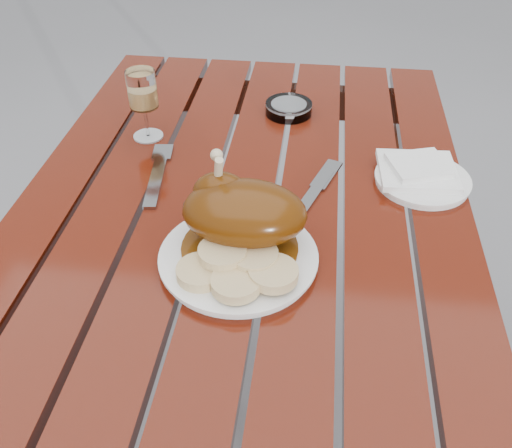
{
  "coord_description": "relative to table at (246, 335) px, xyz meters",
  "views": [
    {
      "loc": [
        0.12,
        -0.81,
        1.35
      ],
      "look_at": [
        0.04,
        -0.11,
        0.78
      ],
      "focal_mm": 40.0,
      "sensor_mm": 36.0,
      "label": 1
    }
  ],
  "objects": [
    {
      "name": "wine_glass",
      "position": [
        -0.23,
        0.19,
        0.45
      ],
      "size": [
        0.08,
        0.08,
        0.14
      ],
      "primitive_type": "cylinder",
      "rotation": [
        0.0,
        0.0,
        0.3
      ],
      "color": "#EEBC6C",
      "rests_on": "table"
    },
    {
      "name": "dinner_plate",
      "position": [
        0.02,
        -0.17,
        0.38
      ],
      "size": [
        0.27,
        0.27,
        0.02
      ],
      "primitive_type": "cylinder",
      "rotation": [
        0.0,
        0.0,
        0.08
      ],
      "color": "white",
      "rests_on": "table"
    },
    {
      "name": "fork",
      "position": [
        -0.17,
        0.04,
        0.38
      ],
      "size": [
        0.05,
        0.19,
        0.01
      ],
      "primitive_type": "cube",
      "rotation": [
        0.0,
        0.0,
        0.12
      ],
      "color": "gray",
      "rests_on": "table"
    },
    {
      "name": "side_plate",
      "position": [
        0.32,
        0.09,
        0.38
      ],
      "size": [
        0.21,
        0.21,
        0.01
      ],
      "primitive_type": "cylinder",
      "rotation": [
        0.0,
        0.0,
        0.22
      ],
      "color": "white",
      "rests_on": "table"
    },
    {
      "name": "napkin",
      "position": [
        0.31,
        0.1,
        0.4
      ],
      "size": [
        0.15,
        0.14,
        0.01
      ],
      "primitive_type": "cube",
      "rotation": [
        0.0,
        0.0,
        0.06
      ],
      "color": "white",
      "rests_on": "side_plate"
    },
    {
      "name": "ground",
      "position": [
        0.0,
        0.0,
        -0.38
      ],
      "size": [
        60.0,
        60.0,
        0.0
      ],
      "primitive_type": "plane",
      "color": "slate",
      "rests_on": "ground"
    },
    {
      "name": "knife",
      "position": [
        0.11,
        -0.01,
        0.38
      ],
      "size": [
        0.09,
        0.22,
        0.01
      ],
      "primitive_type": "cube",
      "rotation": [
        0.0,
        0.0,
        -0.33
      ],
      "color": "gray",
      "rests_on": "table"
    },
    {
      "name": "table",
      "position": [
        0.0,
        0.0,
        0.0
      ],
      "size": [
        0.8,
        1.2,
        0.75
      ],
      "primitive_type": "cube",
      "color": "#641A0B",
      "rests_on": "ground"
    },
    {
      "name": "roast_duck",
      "position": [
        0.01,
        -0.13,
        0.44
      ],
      "size": [
        0.19,
        0.18,
        0.14
      ],
      "color": "#592E0A",
      "rests_on": "dinner_plate"
    },
    {
      "name": "ashtray",
      "position": [
        0.06,
        0.33,
        0.39
      ],
      "size": [
        0.11,
        0.11,
        0.03
      ],
      "primitive_type": "cylinder",
      "rotation": [
        0.0,
        0.0,
        -0.04
      ],
      "color": "#B2B7BC",
      "rests_on": "table"
    },
    {
      "name": "bread_dumplings",
      "position": [
        0.02,
        -0.21,
        0.41
      ],
      "size": [
        0.18,
        0.12,
        0.03
      ],
      "color": "#DCB786",
      "rests_on": "dinner_plate"
    }
  ]
}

